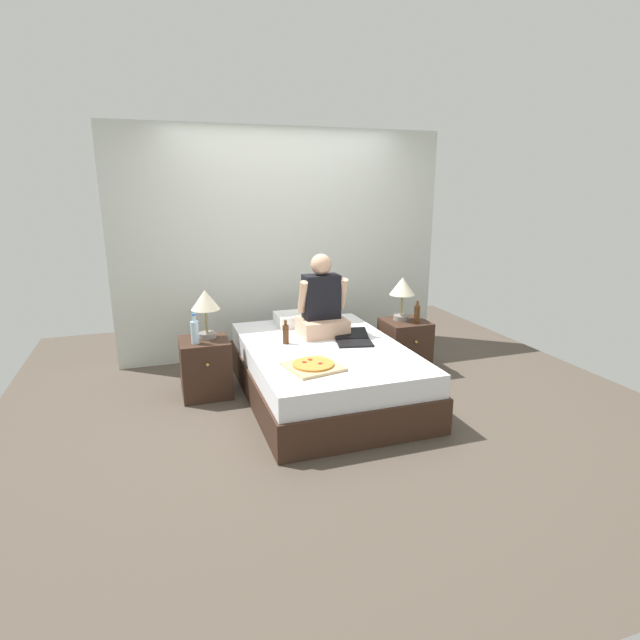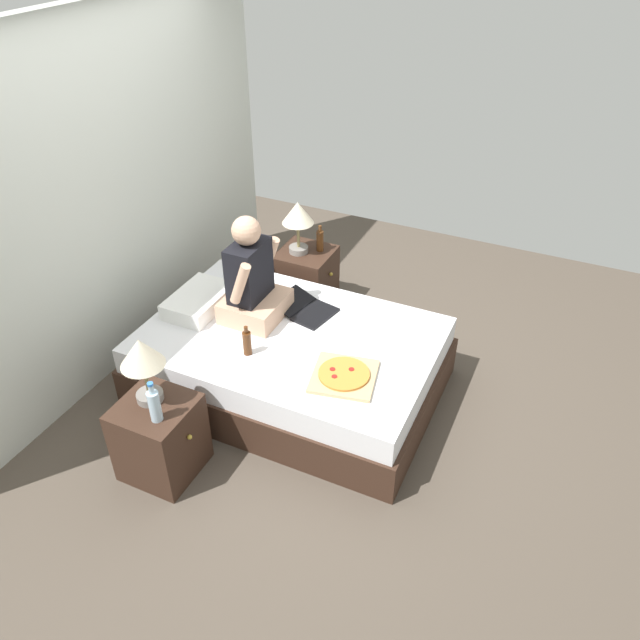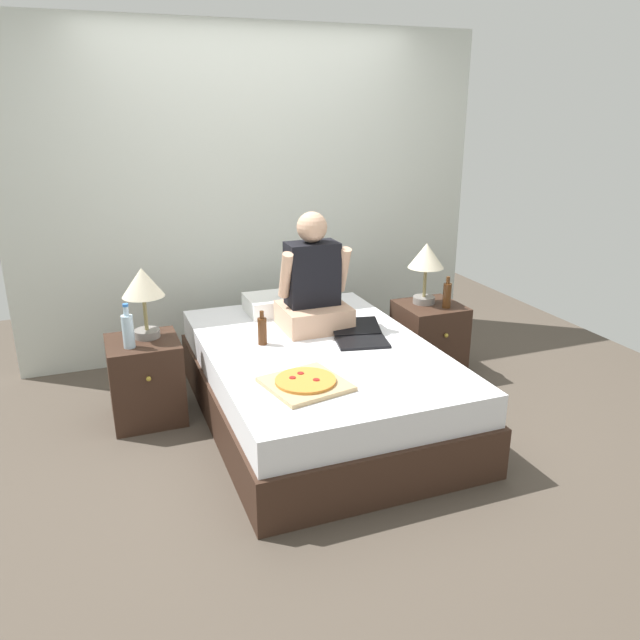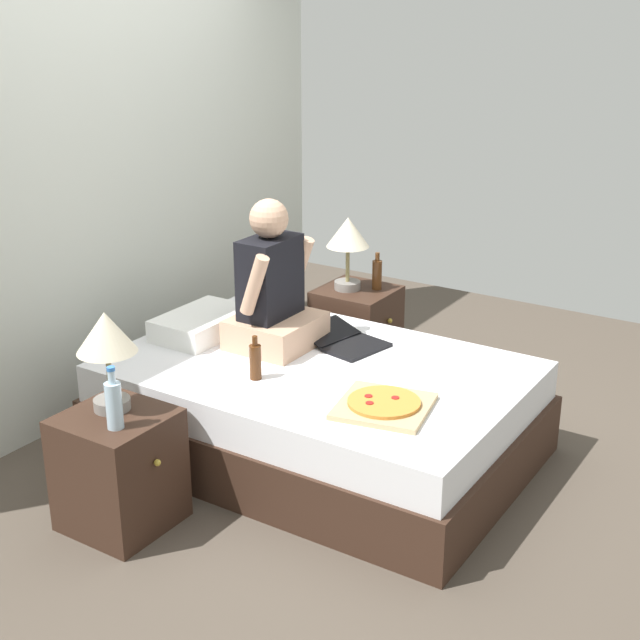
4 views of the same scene
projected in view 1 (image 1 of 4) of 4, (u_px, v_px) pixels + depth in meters
ground_plane at (324, 396)px, 4.64m from camera, size 5.70×5.70×0.00m
wall_back at (284, 245)px, 5.59m from camera, size 3.70×0.12×2.50m
bed at (324, 371)px, 4.58m from camera, size 1.39×2.07×0.49m
nightstand_left at (205, 367)px, 4.61m from camera, size 0.44×0.47×0.53m
lamp_on_left_nightstand at (205, 303)px, 4.51m from camera, size 0.26×0.26×0.45m
water_bottle at (195, 331)px, 4.40m from camera, size 0.07×0.07×0.28m
nightstand_right at (405, 345)px, 5.24m from camera, size 0.44×0.47×0.53m
lamp_on_right_nightstand at (402, 289)px, 5.12m from camera, size 0.26×0.26×0.45m
beer_bottle at (417, 314)px, 5.07m from camera, size 0.06×0.06×0.23m
pillow at (301, 318)px, 5.19m from camera, size 0.52×0.34×0.12m
person_seated at (322, 305)px, 4.78m from camera, size 0.47×0.40×0.78m
laptop at (353, 340)px, 4.60m from camera, size 0.39×0.47×0.07m
pizza_box at (313, 366)px, 3.94m from camera, size 0.47×0.47×0.04m
beer_bottle_on_bed at (286, 334)px, 4.53m from camera, size 0.06×0.06×0.22m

